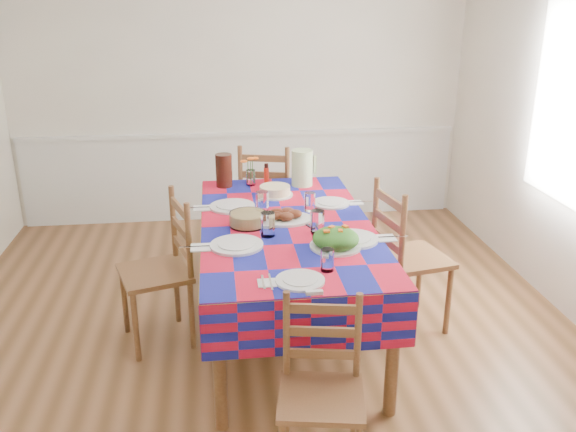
# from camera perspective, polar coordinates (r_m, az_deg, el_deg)

# --- Properties ---
(room) EXTENTS (4.58, 5.08, 2.78)m
(room) POSITION_cam_1_polar(r_m,az_deg,el_deg) (3.73, -2.64, 6.24)
(room) COLOR brown
(room) RESTS_ON ground
(wainscot) EXTENTS (4.41, 0.06, 0.92)m
(wainscot) POSITION_cam_1_polar(r_m,az_deg,el_deg) (6.35, -4.29, 4.04)
(wainscot) COLOR silver
(wainscot) RESTS_ON room
(dining_table) EXTENTS (1.12, 2.09, 0.81)m
(dining_table) POSITION_cam_1_polar(r_m,az_deg,el_deg) (4.05, -0.15, -1.92)
(dining_table) COLOR brown
(dining_table) RESTS_ON room
(setting_near_head) EXTENTS (0.43, 0.29, 0.13)m
(setting_near_head) POSITION_cam_1_polar(r_m,az_deg,el_deg) (3.27, 1.98, -5.32)
(setting_near_head) COLOR silver
(setting_near_head) RESTS_ON dining_table
(setting_left_near) EXTENTS (0.59, 0.35, 0.16)m
(setting_left_near) POSITION_cam_1_polar(r_m,az_deg,el_deg) (3.71, -3.86, -2.00)
(setting_left_near) COLOR silver
(setting_left_near) RESTS_ON dining_table
(setting_left_far) EXTENTS (0.59, 0.35, 0.15)m
(setting_left_far) POSITION_cam_1_polar(r_m,az_deg,el_deg) (4.28, -4.34, 1.04)
(setting_left_far) COLOR silver
(setting_left_far) RESTS_ON dining_table
(setting_right_near) EXTENTS (0.59, 0.34, 0.15)m
(setting_right_near) POSITION_cam_1_polar(r_m,az_deg,el_deg) (3.80, 4.97, -1.55)
(setting_right_near) COLOR silver
(setting_right_near) RESTS_ON dining_table
(setting_right_far) EXTENTS (0.51, 0.30, 0.13)m
(setting_right_far) POSITION_cam_1_polar(r_m,az_deg,el_deg) (4.34, 3.41, 1.27)
(setting_right_far) COLOR silver
(setting_right_far) RESTS_ON dining_table
(meat_platter) EXTENTS (0.38, 0.27, 0.07)m
(meat_platter) POSITION_cam_1_polar(r_m,az_deg,el_deg) (4.06, -0.35, -0.03)
(meat_platter) COLOR silver
(meat_platter) RESTS_ON dining_table
(salad_platter) EXTENTS (0.31, 0.31, 0.13)m
(salad_platter) POSITION_cam_1_polar(r_m,az_deg,el_deg) (3.64, 4.49, -2.20)
(salad_platter) COLOR silver
(salad_platter) RESTS_ON dining_table
(pasta_bowl) EXTENTS (0.25, 0.25, 0.09)m
(pasta_bowl) POSITION_cam_1_polar(r_m,az_deg,el_deg) (3.98, -3.76, -0.29)
(pasta_bowl) COLOR white
(pasta_bowl) RESTS_ON dining_table
(cake) EXTENTS (0.27, 0.27, 0.07)m
(cake) POSITION_cam_1_polar(r_m,az_deg,el_deg) (4.57, -1.23, 2.36)
(cake) COLOR silver
(cake) RESTS_ON dining_table
(serving_utensils) EXTENTS (0.14, 0.32, 0.01)m
(serving_utensils) POSITION_cam_1_polar(r_m,az_deg,el_deg) (3.94, 2.71, -1.13)
(serving_utensils) COLOR black
(serving_utensils) RESTS_ON dining_table
(flower_vase) EXTENTS (0.15, 0.12, 0.24)m
(flower_vase) POSITION_cam_1_polar(r_m,az_deg,el_deg) (4.81, -3.52, 4.02)
(flower_vase) COLOR white
(flower_vase) RESTS_ON dining_table
(hot_sauce) EXTENTS (0.04, 0.04, 0.17)m
(hot_sauce) POSITION_cam_1_polar(r_m,az_deg,el_deg) (4.83, -2.03, 3.96)
(hot_sauce) COLOR red
(hot_sauce) RESTS_ON dining_table
(green_pitcher) EXTENTS (0.17, 0.17, 0.28)m
(green_pitcher) POSITION_cam_1_polar(r_m,az_deg,el_deg) (4.79, 1.33, 4.53)
(green_pitcher) COLOR #C5E9A4
(green_pitcher) RESTS_ON dining_table
(tea_pitcher) EXTENTS (0.13, 0.13, 0.26)m
(tea_pitcher) POSITION_cam_1_polar(r_m,az_deg,el_deg) (4.79, -6.02, 4.27)
(tea_pitcher) COLOR black
(tea_pitcher) RESTS_ON dining_table
(name_card) EXTENTS (0.09, 0.03, 0.02)m
(name_card) POSITION_cam_1_polar(r_m,az_deg,el_deg) (3.10, 2.47, -7.16)
(name_card) COLOR silver
(name_card) RESTS_ON dining_table
(chair_near) EXTENTS (0.47, 0.45, 0.91)m
(chair_near) POSITION_cam_1_polar(r_m,az_deg,el_deg) (3.04, 3.11, -16.11)
(chair_near) COLOR brown
(chair_near) RESTS_ON room
(chair_far) EXTENTS (0.56, 0.55, 1.05)m
(chair_far) POSITION_cam_1_polar(r_m,az_deg,el_deg) (5.35, -1.97, 1.33)
(chair_far) COLOR brown
(chair_far) RESTS_ON room
(chair_left) EXTENTS (0.55, 0.56, 1.03)m
(chair_left) POSITION_cam_1_polar(r_m,az_deg,el_deg) (4.15, -11.75, -5.10)
(chair_left) COLOR brown
(chair_left) RESTS_ON room
(chair_right) EXTENTS (0.53, 0.54, 1.06)m
(chair_right) POSITION_cam_1_polar(r_m,az_deg,el_deg) (4.29, 10.98, -3.89)
(chair_right) COLOR brown
(chair_right) RESTS_ON room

